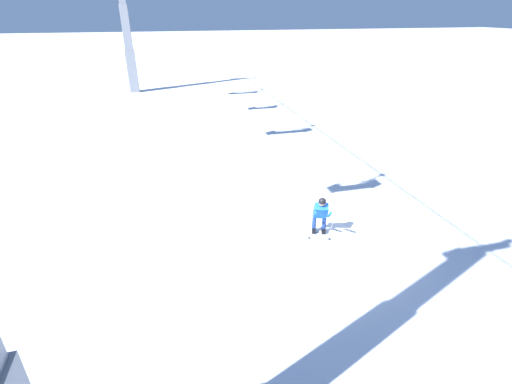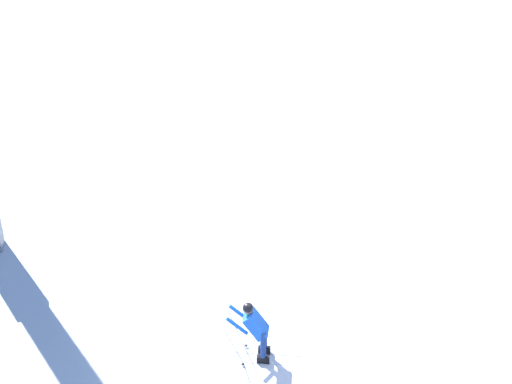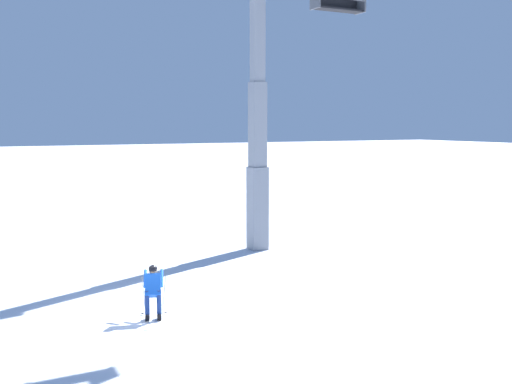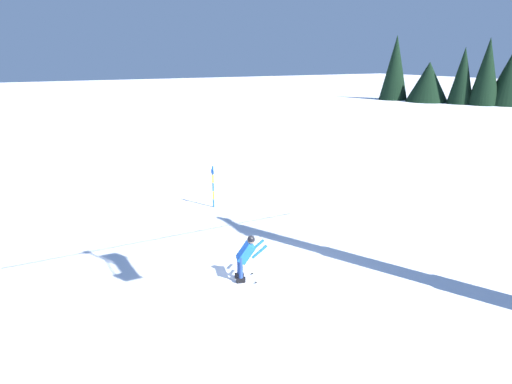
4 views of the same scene
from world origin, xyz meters
TOP-DOWN VIEW (x-y plane):
  - ground_plane at (0.00, 0.00)m, footprint 260.00×260.00m
  - skier_carving_main at (0.35, -0.12)m, footprint 1.77×1.07m
  - lift_tower_far at (26.31, 6.46)m, footprint 0.77×2.71m

SIDE VIEW (x-z plane):
  - ground_plane at x=0.00m, z-range 0.00..0.00m
  - skier_carving_main at x=0.35m, z-range 0.04..1.64m
  - lift_tower_far at x=26.31m, z-range -0.94..10.22m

